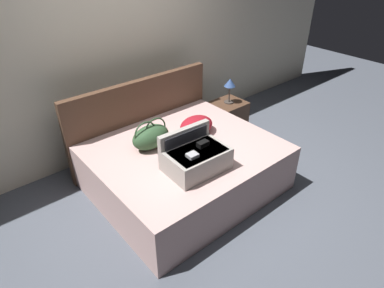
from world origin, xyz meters
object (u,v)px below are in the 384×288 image
(nightstand, at_px, (228,118))
(table_lamp, at_px, (230,85))
(hard_case_large, at_px, (196,157))
(duffel_bag, at_px, (151,137))
(pillow_near_headboard, at_px, (196,125))
(bed, at_px, (185,168))

(nightstand, distance_m, table_lamp, 0.50)
(hard_case_large, distance_m, duffel_bag, 0.60)
(hard_case_large, bearing_deg, table_lamp, 35.56)
(pillow_near_headboard, xyz_separation_m, table_lamp, (0.92, 0.39, 0.12))
(bed, xyz_separation_m, table_lamp, (1.22, 0.55, 0.48))
(hard_case_large, relative_size, table_lamp, 1.72)
(duffel_bag, bearing_deg, table_lamp, 12.01)
(duffel_bag, bearing_deg, hard_case_large, -79.40)
(bed, distance_m, table_lamp, 1.42)
(bed, height_order, table_lamp, table_lamp)
(bed, xyz_separation_m, nightstand, (1.22, 0.55, -0.02))
(duffel_bag, relative_size, nightstand, 0.87)
(hard_case_large, bearing_deg, duffel_bag, 102.79)
(nightstand, bearing_deg, table_lamp, -90.00)
(bed, bearing_deg, hard_case_large, -113.31)
(hard_case_large, relative_size, pillow_near_headboard, 1.46)
(bed, relative_size, hard_case_large, 3.17)
(pillow_near_headboard, relative_size, nightstand, 0.84)
(duffel_bag, bearing_deg, bed, -41.32)
(pillow_near_headboard, xyz_separation_m, nightstand, (0.92, 0.39, -0.38))
(table_lamp, bearing_deg, duffel_bag, -167.99)
(pillow_near_headboard, bearing_deg, table_lamp, 23.11)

